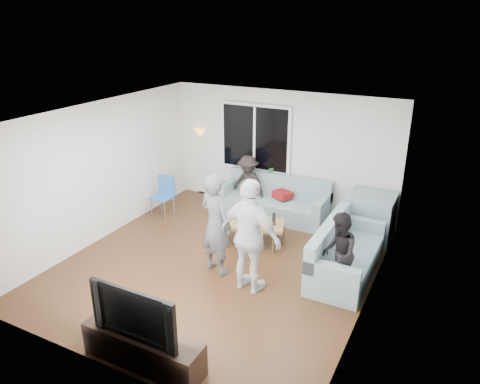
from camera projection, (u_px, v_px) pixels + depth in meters
The scene contains 32 objects.
floor at pixel (219, 265), 7.87m from camera, with size 5.00×5.50×0.04m, color #56351C.
ceiling at pixel (216, 114), 6.90m from camera, with size 5.00×5.50×0.04m, color white.
wall_back at pixel (282, 152), 9.68m from camera, with size 5.00×0.04×2.60m, color silver.
wall_front at pixel (95, 276), 5.09m from camera, with size 5.00×0.04×2.60m, color silver.
wall_left at pixel (100, 172), 8.45m from camera, with size 0.04×5.50×2.60m, color silver.
wall_right at pixel (375, 225), 6.31m from camera, with size 0.04×5.50×2.60m, color silver.
window_frame at pixel (255, 138), 9.77m from camera, with size 1.62×0.06×1.47m, color white.
window_glass at pixel (255, 138), 9.74m from camera, with size 1.50×0.02×1.35m, color black.
window_mullion at pixel (254, 138), 9.73m from camera, with size 0.05×0.03×1.35m, color white.
radiator at pixel (254, 192), 10.19m from camera, with size 1.30×0.12×0.62m, color silver.
potted_plant at pixel (270, 175), 9.83m from camera, with size 0.19×0.15×0.35m, color #2F712D.
vase at pixel (249, 175), 10.07m from camera, with size 0.17×0.17×0.18m, color white.
sofa_back_section at pixel (274, 198), 9.56m from camera, with size 2.30×0.85×0.85m, color #76959B, non-canonical shape.
sofa_right_section at pixel (348, 250), 7.45m from camera, with size 0.85×2.00×0.85m, color #76959B, non-canonical shape.
sofa_corner at pixel (370, 216), 8.71m from camera, with size 0.85×0.85×0.85m, color #76959B.
cushion_yellow at pixel (249, 190), 9.76m from camera, with size 0.38×0.32×0.14m, color gold.
cushion_red at pixel (283, 194), 9.51m from camera, with size 0.36×0.30×0.13m, color maroon.
coffee_table at pixel (254, 232), 8.55m from camera, with size 1.10×0.60×0.40m, color tan.
pitcher at pixel (248, 217), 8.51m from camera, with size 0.17×0.17×0.17m, color maroon.
side_chair at pixel (162, 198), 9.56m from camera, with size 0.40×0.40×0.86m, color #2866AD, non-canonical shape.
floor_lamp at pixel (202, 161), 10.76m from camera, with size 0.32×0.32×1.56m, color gold, non-canonical shape.
player_left at pixel (216, 224), 7.35m from camera, with size 0.63×0.41×1.73m, color #4A4B4F.
player_right at pixel (250, 237), 6.83m from camera, with size 1.07×0.45×1.83m, color silver.
spectator_right at pixel (339, 254), 6.86m from camera, with size 0.64×0.50×1.31m, color black.
spectator_back at pixel (248, 184), 9.78m from camera, with size 0.81×0.46×1.25m, color black.
tv_console at pixel (143, 349), 5.56m from camera, with size 1.60×0.40×0.44m, color #312018.
television at pixel (140, 310), 5.35m from camera, with size 1.19×0.16×0.69m, color black.
bottle_c at pixel (258, 216), 8.53m from camera, with size 0.07×0.07×0.19m, color black.
bottle_e at pixel (274, 219), 8.36m from camera, with size 0.07×0.07×0.23m, color black.
bottle_a at pixel (241, 214), 8.63m from camera, with size 0.07×0.07×0.19m, color #E2450D.
bottle_d at pixel (262, 222), 8.24m from camera, with size 0.07×0.07×0.24m, color orange.
bottle_b at pixel (245, 217), 8.39m from camera, with size 0.08×0.08×0.26m, color #1C991B.
Camera 1 is at (3.45, -5.93, 4.04)m, focal length 34.00 mm.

